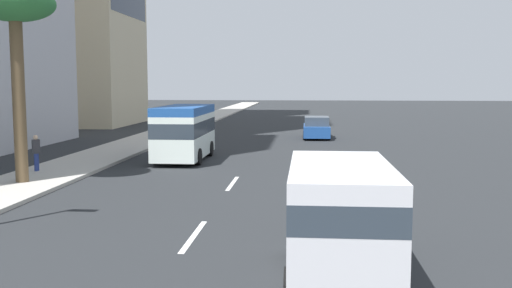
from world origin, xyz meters
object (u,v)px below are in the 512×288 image
Objects in this scene: pedestrian_near_lamp at (36,151)px; car_third at (317,128)px; van_fourth at (340,215)px; palm_tree at (15,14)px; minibus_lead at (185,130)px.

car_third is at bearing 16.66° from pedestrian_near_lamp.
pedestrian_near_lamp is (12.87, 12.71, -0.36)m from van_fourth.
van_fourth reaches higher than pedestrian_near_lamp.
palm_tree is at bearing 149.79° from car_third.
minibus_lead is 14.54m from car_third.
car_third is at bearing 150.56° from minibus_lead.
palm_tree is (-7.99, 4.87, 5.14)m from minibus_lead.
car_third is 21.93m from pedestrian_near_lamp.
van_fourth is at bearing -83.10° from pedestrian_near_lamp.
pedestrian_near_lamp is (-17.83, 12.76, 0.27)m from car_third.
minibus_lead is 1.33× the size of van_fourth.
minibus_lead is 10.67m from palm_tree.
palm_tree reaches higher than minibus_lead.
palm_tree is (-2.79, -0.75, 5.68)m from pedestrian_near_lamp.
van_fourth is at bearing -130.12° from palm_tree.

